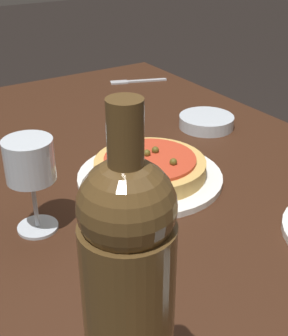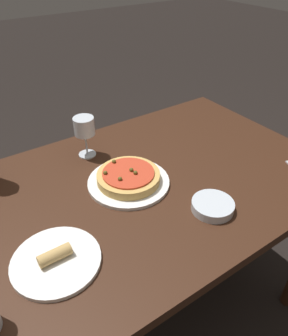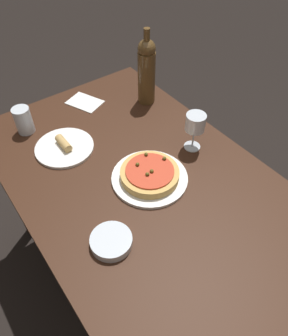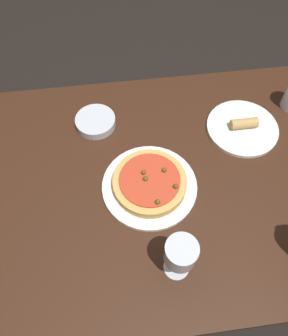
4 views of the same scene
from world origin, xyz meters
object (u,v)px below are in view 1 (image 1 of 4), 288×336
dinner_plate (150,177)px  side_bowl (206,122)px  fork (135,81)px  dining_table (157,217)px  wine_glass (30,164)px  pizza (150,166)px  wine_bottle (129,308)px

dinner_plate → side_bowl: bearing=119.2°
fork → dining_table: bearing=83.5°
side_bowl → fork: 0.39m
dinner_plate → fork: bearing=151.1°
dining_table → side_bowl: side_bowl is taller
dining_table → wine_glass: size_ratio=8.95×
side_bowl → pizza: bearing=-60.7°
wine_glass → wine_bottle: (0.36, -0.04, 0.04)m
dining_table → side_bowl: size_ratio=10.81×
side_bowl → fork: bearing=174.2°
side_bowl → dinner_plate: bearing=-60.8°
dinner_plate → side_bowl: 0.29m
dining_table → side_bowl: (-0.13, 0.23, 0.11)m
pizza → side_bowl: 0.29m
dinner_plate → fork: 0.60m
dinner_plate → wine_glass: bearing=-81.5°
dining_table → fork: size_ratio=8.29×
dinner_plate → pizza: (0.00, -0.00, 0.02)m
pizza → wine_bottle: wine_bottle is taller
wine_glass → side_bowl: size_ratio=1.21×
pizza → fork: size_ratio=1.25×
pizza → fork: pizza is taller
wine_glass → wine_bottle: wine_bottle is taller
pizza → wine_bottle: size_ratio=0.63×
dining_table → pizza: bearing=-73.1°
wine_bottle → side_bowl: wine_bottle is taller
wine_bottle → fork: 1.10m
dinner_plate → wine_bottle: bearing=-35.4°
dining_table → fork: fork is taller
side_bowl → dining_table: bearing=-59.7°
wine_glass → pizza: bearing=98.5°
wine_glass → side_bowl: (-0.18, 0.49, -0.10)m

